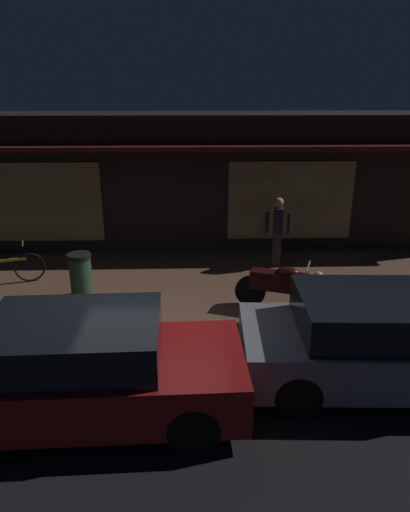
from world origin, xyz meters
The scene contains 9 objects.
ground_plane centered at (0.00, 0.00, 0.00)m, with size 60.00×60.00×0.00m, color black.
sidewalk_slab centered at (0.00, 3.00, 0.07)m, with size 18.00×4.00×0.15m, color brown.
storefront_building centered at (0.00, 6.39, 1.80)m, with size 18.00×3.30×3.60m.
motorcycle centered at (2.34, 1.53, 0.65)m, with size 1.64×0.79×0.97m.
bicycle_parked centered at (-3.40, 2.94, 0.51)m, with size 1.59×0.61×0.91m.
person_bystander centered at (2.70, 3.93, 1.03)m, with size 0.62×0.41×1.67m.
trash_bin centered at (-1.61, 2.25, 0.62)m, with size 0.48×0.48×0.93m.
parked_car_near centered at (-0.78, -1.24, 0.70)m, with size 4.15×1.87×1.42m.
parked_car_far centered at (3.37, -0.67, 0.70)m, with size 4.18×1.95×1.42m.
Camera 1 is at (0.63, -6.47, 4.13)m, focal length 32.21 mm.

